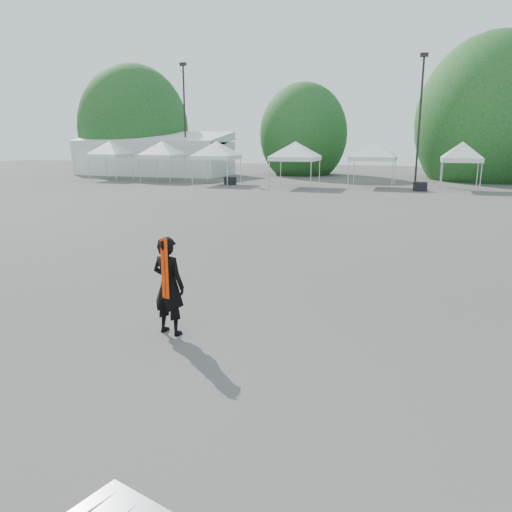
% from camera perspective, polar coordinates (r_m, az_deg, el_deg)
% --- Properties ---
extents(ground, '(120.00, 120.00, 0.00)m').
position_cam_1_polar(ground, '(10.96, -1.73, -5.57)').
color(ground, '#474442').
rests_on(ground, ground).
extents(marquee, '(15.00, 6.25, 4.23)m').
position_cam_1_polar(marquee, '(51.56, -11.59, 11.28)').
color(marquee, white).
rests_on(marquee, ground).
extents(light_pole_west, '(0.60, 0.25, 10.30)m').
position_cam_1_polar(light_pole_west, '(48.82, -8.17, 15.77)').
color(light_pole_west, black).
rests_on(light_pole_west, ground).
extents(light_pole_east, '(0.60, 0.25, 9.80)m').
position_cam_1_polar(light_pole_east, '(41.78, 18.25, 15.36)').
color(light_pole_east, black).
rests_on(light_pole_east, ground).
extents(tree_far_w, '(4.80, 4.80, 7.30)m').
position_cam_1_polar(tree_far_w, '(56.17, -13.80, 13.93)').
color(tree_far_w, '#382314').
rests_on(tree_far_w, ground).
extents(tree_mid_w, '(4.16, 4.16, 6.33)m').
position_cam_1_polar(tree_mid_w, '(51.07, 5.44, 13.66)').
color(tree_mid_w, '#382314').
rests_on(tree_mid_w, ground).
extents(tree_mid_e, '(5.12, 5.12, 7.79)m').
position_cam_1_polar(tree_mid_e, '(49.05, 25.49, 13.56)').
color(tree_mid_e, '#382314').
rests_on(tree_mid_e, ground).
extents(tent_a, '(4.10, 4.10, 3.88)m').
position_cam_1_polar(tent_a, '(46.19, -16.38, 12.16)').
color(tent_a, silver).
rests_on(tent_a, ground).
extents(tent_b, '(4.20, 4.20, 3.88)m').
position_cam_1_polar(tent_b, '(43.50, -10.70, 12.43)').
color(tent_b, silver).
rests_on(tent_b, ground).
extents(tent_c, '(4.45, 4.45, 3.88)m').
position_cam_1_polar(tent_c, '(40.27, -4.55, 12.56)').
color(tent_c, silver).
rests_on(tent_c, ground).
extents(tent_d, '(4.67, 4.67, 3.88)m').
position_cam_1_polar(tent_d, '(37.86, 4.53, 12.52)').
color(tent_d, silver).
rests_on(tent_d, ground).
extents(tent_e, '(4.69, 4.69, 3.88)m').
position_cam_1_polar(tent_e, '(38.85, 13.30, 12.23)').
color(tent_e, silver).
rests_on(tent_e, ground).
extents(tent_f, '(3.78, 3.78, 3.88)m').
position_cam_1_polar(tent_f, '(38.17, 22.54, 11.57)').
color(tent_f, silver).
rests_on(tent_f, ground).
extents(man, '(0.75, 0.57, 1.84)m').
position_cam_1_polar(man, '(9.26, -9.96, -3.35)').
color(man, black).
rests_on(man, ground).
extents(crate_west, '(0.93, 0.83, 0.60)m').
position_cam_1_polar(crate_west, '(39.57, -2.97, 8.57)').
color(crate_west, black).
rests_on(crate_west, ground).
extents(crate_mid, '(0.95, 0.82, 0.63)m').
position_cam_1_polar(crate_mid, '(36.50, 18.24, 7.56)').
color(crate_mid, black).
rests_on(crate_mid, ground).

